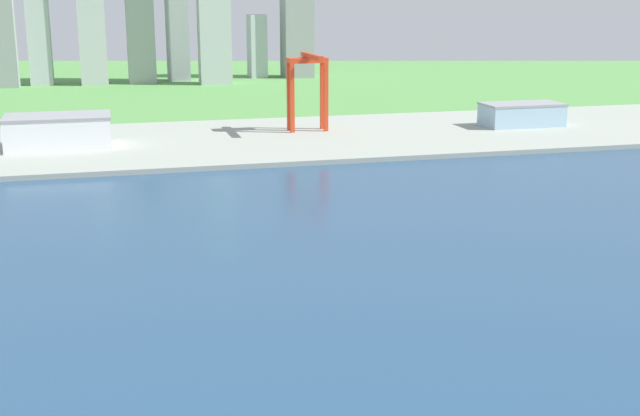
# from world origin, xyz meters

# --- Properties ---
(ground_plane) EXTENTS (2400.00, 2400.00, 0.00)m
(ground_plane) POSITION_xyz_m (0.00, 300.00, 0.00)
(ground_plane) COLOR #529046
(water_bay) EXTENTS (840.00, 360.00, 0.15)m
(water_bay) POSITION_xyz_m (0.00, 240.00, 0.07)
(water_bay) COLOR navy
(water_bay) RESTS_ON ground
(industrial_pier) EXTENTS (840.00, 140.00, 2.50)m
(industrial_pier) POSITION_xyz_m (0.00, 490.00, 1.25)
(industrial_pier) COLOR #959D91
(industrial_pier) RESTS_ON ground
(port_crane_red) EXTENTS (21.68, 40.05, 43.27)m
(port_crane_red) POSITION_xyz_m (64.12, 504.23, 32.92)
(port_crane_red) COLOR red
(port_crane_red) RESTS_ON industrial_pier
(warehouse_main) EXTENTS (51.43, 30.90, 16.23)m
(warehouse_main) POSITION_xyz_m (-69.00, 486.12, 10.64)
(warehouse_main) COLOR white
(warehouse_main) RESTS_ON industrial_pier
(warehouse_annex) EXTENTS (46.19, 23.79, 13.27)m
(warehouse_annex) POSITION_xyz_m (189.11, 491.56, 9.16)
(warehouse_annex) COLOR #99BCD1
(warehouse_annex) RESTS_ON industrial_pier
(distant_skyline) EXTENTS (355.97, 74.45, 152.24)m
(distant_skyline) POSITION_xyz_m (-7.14, 824.83, 61.74)
(distant_skyline) COLOR gray
(distant_skyline) RESTS_ON ground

